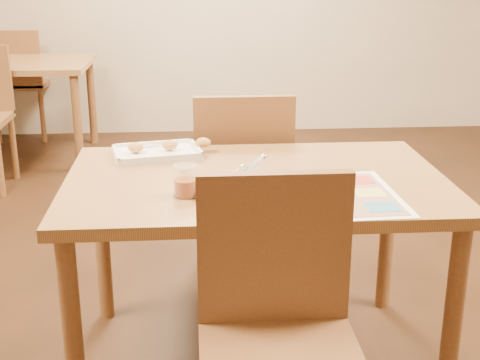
{
  "coord_description": "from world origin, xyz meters",
  "views": [
    {
      "loc": [
        -0.21,
        -2.16,
        1.43
      ],
      "look_at": [
        -0.07,
        -0.18,
        0.77
      ],
      "focal_mm": 50.0,
      "sensor_mm": 36.0,
      "label": 1
    }
  ],
  "objects": [
    {
      "name": "bg_table",
      "position": [
        -1.6,
        2.8,
        0.63
      ],
      "size": [
        1.3,
        0.85,
        0.72
      ],
      "color": "#9C683E",
      "rests_on": "ground"
    },
    {
      "name": "appetizer_tray",
      "position": [
        -0.34,
        0.29,
        0.74
      ],
      "size": [
        0.38,
        0.28,
        0.06
      ],
      "rotation": [
        0.0,
        0.0,
        0.2
      ],
      "color": "white",
      "rests_on": "dining_table"
    },
    {
      "name": "chair_near",
      "position": [
        0.0,
        -0.6,
        0.57
      ],
      "size": [
        0.42,
        0.42,
        0.47
      ],
      "color": "brown",
      "rests_on": "ground"
    },
    {
      "name": "menu",
      "position": [
        0.27,
        -0.2,
        0.72
      ],
      "size": [
        0.34,
        0.46,
        0.0
      ],
      "primitive_type": "cube",
      "rotation": [
        0.0,
        0.0,
        0.04
      ],
      "color": "white",
      "rests_on": "dining_table"
    },
    {
      "name": "chair_far",
      "position": [
        -0.0,
        0.6,
        0.57
      ],
      "size": [
        0.42,
        0.42,
        0.47
      ],
      "rotation": [
        0.0,
        0.0,
        3.14
      ],
      "color": "brown",
      "rests_on": "ground"
    },
    {
      "name": "dining_table",
      "position": [
        0.0,
        0.0,
        0.63
      ],
      "size": [
        1.3,
        0.85,
        0.72
      ],
      "color": "#9C683E",
      "rests_on": "ground"
    },
    {
      "name": "glass_tumbler",
      "position": [
        -0.24,
        -0.17,
        0.76
      ],
      "size": [
        0.08,
        0.08,
        0.1
      ],
      "rotation": [
        0.0,
        0.0,
        0.35
      ],
      "color": "maroon",
      "rests_on": "dining_table"
    },
    {
      "name": "pizza_cutter",
      "position": [
        -0.03,
        -0.15,
        0.8
      ],
      "size": [
        0.11,
        0.1,
        0.08
      ],
      "rotation": [
        0.0,
        0.0,
        0.76
      ],
      "color": "silver",
      "rests_on": "pizza"
    },
    {
      "name": "bg_chair_far",
      "position": [
        -1.6,
        3.3,
        0.57
      ],
      "size": [
        0.42,
        0.42,
        0.47
      ],
      "rotation": [
        0.0,
        0.0,
        3.14
      ],
      "color": "brown",
      "rests_on": "ground"
    },
    {
      "name": "plate",
      "position": [
        -0.07,
        -0.18,
        0.73
      ],
      "size": [
        0.3,
        0.3,
        0.01
      ],
      "primitive_type": "cylinder",
      "rotation": [
        0.0,
        0.0,
        0.22
      ],
      "color": "white",
      "rests_on": "dining_table"
    },
    {
      "name": "pizza",
      "position": [
        -0.07,
        -0.18,
        0.75
      ],
      "size": [
        0.25,
        0.25,
        0.04
      ],
      "rotation": [
        0.0,
        0.0,
        -0.41
      ],
      "color": "#DA8B4A",
      "rests_on": "plate"
    }
  ]
}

